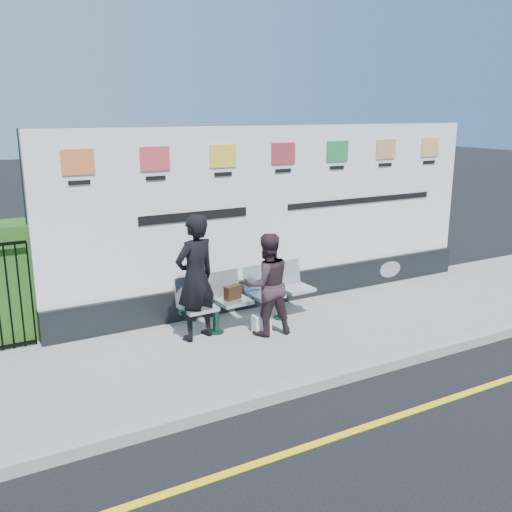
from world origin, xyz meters
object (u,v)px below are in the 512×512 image
(bench, at_px, (249,311))
(woman_right, at_px, (267,284))
(woman_left, at_px, (195,278))
(billboard, at_px, (280,227))

(bench, bearing_deg, woman_right, -83.36)
(bench, distance_m, woman_left, 1.14)
(woman_left, distance_m, woman_right, 1.05)
(woman_right, bearing_deg, woman_left, -11.90)
(bench, relative_size, woman_left, 1.21)
(billboard, height_order, woman_left, billboard)
(woman_left, xyz_separation_m, woman_right, (0.98, -0.34, -0.16))
(billboard, xyz_separation_m, woman_left, (-1.95, -0.89, -0.38))
(woman_left, bearing_deg, bench, 168.63)
(billboard, bearing_deg, woman_left, -155.43)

